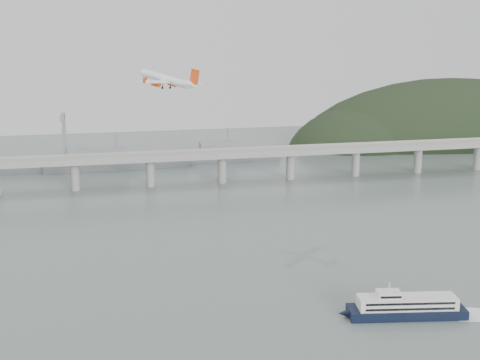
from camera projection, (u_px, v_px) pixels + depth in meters
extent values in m
plane|color=slate|center=(270.00, 298.00, 256.70)|extent=(900.00, 900.00, 0.00)
cube|color=gray|center=(194.00, 156.00, 442.05)|extent=(800.00, 22.00, 2.20)
cube|color=gray|center=(196.00, 156.00, 431.63)|extent=(800.00, 0.60, 1.80)
cube|color=gray|center=(191.00, 150.00, 451.57)|extent=(800.00, 0.60, 1.80)
cylinder|color=gray|center=(75.00, 176.00, 427.20)|extent=(6.00, 6.00, 21.00)
cylinder|color=gray|center=(150.00, 173.00, 437.98)|extent=(6.00, 6.00, 21.00)
cylinder|color=gray|center=(222.00, 169.00, 448.76)|extent=(6.00, 6.00, 21.00)
cylinder|color=gray|center=(290.00, 166.00, 459.53)|extent=(6.00, 6.00, 21.00)
cylinder|color=gray|center=(356.00, 163.00, 470.31)|extent=(6.00, 6.00, 21.00)
cylinder|color=gray|center=(418.00, 160.00, 481.08)|extent=(6.00, 6.00, 21.00)
cylinder|color=gray|center=(477.00, 157.00, 491.86)|extent=(6.00, 6.00, 21.00)
ellipsoid|color=black|center=(445.00, 158.00, 632.34)|extent=(320.00, 150.00, 156.00)
ellipsoid|color=black|center=(359.00, 158.00, 601.00)|extent=(140.00, 110.00, 96.00)
cube|color=slate|center=(117.00, 163.00, 496.64)|extent=(110.55, 21.43, 8.00)
cube|color=slate|center=(102.00, 154.00, 492.45)|extent=(39.01, 16.73, 8.00)
cylinder|color=slate|center=(116.00, 143.00, 493.00)|extent=(1.60, 1.60, 14.00)
cube|color=slate|center=(228.00, 156.00, 525.53)|extent=(85.00, 13.60, 8.00)
cube|color=slate|center=(218.00, 147.00, 521.88)|extent=(29.75, 11.90, 8.00)
cylinder|color=slate|center=(228.00, 137.00, 521.89)|extent=(1.60, 1.60, 14.00)
cube|color=slate|center=(64.00, 138.00, 517.61)|extent=(3.00, 3.00, 40.00)
cube|color=slate|center=(63.00, 117.00, 504.01)|extent=(3.00, 28.00, 3.00)
cube|color=black|center=(406.00, 312.00, 239.95)|extent=(44.97, 17.74, 3.51)
cone|color=black|center=(344.00, 313.00, 238.70)|extent=(4.91, 4.19, 3.51)
cube|color=silver|center=(407.00, 302.00, 239.05)|extent=(37.76, 14.83, 4.38)
cube|color=black|center=(411.00, 304.00, 234.49)|extent=(32.85, 5.74, 0.88)
cube|color=black|center=(410.00, 309.00, 234.97)|extent=(32.85, 5.74, 0.88)
cube|color=black|center=(404.00, 294.00, 243.09)|extent=(32.85, 5.74, 0.88)
cube|color=black|center=(403.00, 300.00, 243.57)|extent=(32.85, 5.74, 0.88)
cube|color=silver|center=(389.00, 294.00, 237.92)|extent=(9.67, 7.52, 2.28)
cube|color=black|center=(391.00, 297.00, 234.90)|extent=(7.79, 1.43, 0.88)
cylinder|color=silver|center=(389.00, 287.00, 237.28)|extent=(0.51, 0.51, 3.51)
ellipsoid|color=white|center=(470.00, 314.00, 241.63)|extent=(27.00, 16.69, 0.18)
cylinder|color=white|center=(166.00, 79.00, 304.81)|extent=(20.98, 25.54, 8.58)
cone|color=white|center=(141.00, 72.00, 313.70)|extent=(5.89, 6.02, 4.42)
cone|color=white|center=(193.00, 86.00, 295.51)|extent=(6.68, 6.78, 4.60)
cube|color=white|center=(167.00, 82.00, 304.55)|extent=(30.02, 27.27, 3.05)
cube|color=white|center=(192.00, 84.00, 295.86)|extent=(11.58, 10.75, 1.46)
cube|color=#E6410F|center=(195.00, 77.00, 294.34)|extent=(4.30, 4.36, 7.47)
cylinder|color=#E6410F|center=(172.00, 84.00, 310.37)|extent=(4.80, 5.19, 3.11)
cylinder|color=black|center=(169.00, 83.00, 311.54)|extent=(2.31, 1.97, 2.43)
cube|color=white|center=(173.00, 82.00, 310.08)|extent=(2.06, 2.23, 1.68)
cylinder|color=#E6410F|center=(156.00, 84.00, 301.21)|extent=(4.80, 5.19, 3.11)
cylinder|color=black|center=(153.00, 83.00, 302.38)|extent=(2.31, 1.97, 2.43)
cube|color=white|center=(156.00, 82.00, 300.92)|extent=(2.06, 2.23, 1.68)
cylinder|color=black|center=(170.00, 85.00, 307.24)|extent=(0.89, 0.76, 2.55)
cylinder|color=black|center=(170.00, 88.00, 307.56)|extent=(1.22, 1.24, 1.34)
cylinder|color=black|center=(163.00, 86.00, 302.91)|extent=(0.89, 0.76, 2.55)
cylinder|color=black|center=(162.00, 88.00, 303.23)|extent=(1.22, 1.24, 1.34)
cylinder|color=black|center=(146.00, 79.00, 312.29)|extent=(0.89, 0.76, 2.55)
cylinder|color=black|center=(146.00, 82.00, 312.61)|extent=(1.22, 1.24, 1.34)
cube|color=#E6410F|center=(195.00, 80.00, 317.25)|extent=(1.60, 1.61, 2.75)
cube|color=#E6410F|center=(144.00, 80.00, 288.93)|extent=(1.60, 1.61, 2.75)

